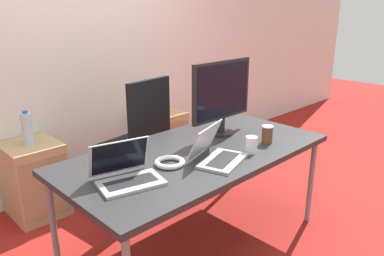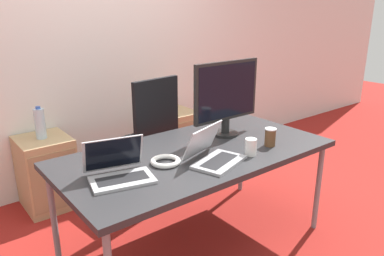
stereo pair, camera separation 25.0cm
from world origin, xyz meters
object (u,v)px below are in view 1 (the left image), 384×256
at_px(office_chair, 135,156).
at_px(monitor, 222,95).
at_px(cable_coil, 170,162).
at_px(coffee_cup_white, 251,145).
at_px(water_bottle, 27,129).
at_px(mouse, 197,147).
at_px(cabinet_right, 161,140).
at_px(coffee_cup_brown, 267,134).
at_px(cabinet_left, 35,179).
at_px(laptop_left, 127,174).
at_px(laptop_right, 217,153).

bearing_deg(office_chair, monitor, -65.45).
bearing_deg(cable_coil, office_chair, 68.03).
distance_m(office_chair, coffee_cup_white, 1.15).
bearing_deg(water_bottle, mouse, -60.94).
distance_m(cabinet_right, coffee_cup_brown, 1.56).
height_order(cabinet_left, monitor, monitor).
height_order(water_bottle, laptop_left, laptop_left).
xyz_separation_m(laptop_right, cable_coil, (-0.26, 0.15, -0.03)).
height_order(coffee_cup_white, coffee_cup_brown, coffee_cup_brown).
xyz_separation_m(cabinet_right, laptop_left, (-1.30, -1.29, 0.47)).
distance_m(mouse, cable_coil, 0.31).
height_order(cabinet_right, coffee_cup_brown, coffee_cup_brown).
bearing_deg(cable_coil, coffee_cup_white, -23.58).
height_order(laptop_left, coffee_cup_white, laptop_left).
bearing_deg(monitor, cabinet_right, 74.26).
distance_m(office_chair, cabinet_right, 0.76).
bearing_deg(coffee_cup_brown, laptop_right, 175.82).
xyz_separation_m(laptop_left, laptop_right, (0.58, -0.14, -0.00)).
bearing_deg(mouse, monitor, 15.64).
bearing_deg(water_bottle, cabinet_right, -0.09).
height_order(laptop_right, cable_coil, laptop_right).
xyz_separation_m(cabinet_right, coffee_cup_brown, (-0.22, -1.47, 0.48)).
height_order(office_chair, water_bottle, office_chair).
bearing_deg(office_chair, laptop_left, -127.55).
height_order(cabinet_left, laptop_left, laptop_left).
bearing_deg(water_bottle, coffee_cup_white, -59.59).
xyz_separation_m(laptop_right, coffee_cup_white, (0.26, -0.07, 0.01)).
bearing_deg(laptop_right, water_bottle, 113.46).
bearing_deg(laptop_right, laptop_left, 166.23).
bearing_deg(cabinet_left, office_chair, -30.50).
xyz_separation_m(laptop_right, mouse, (0.05, 0.22, -0.03)).
xyz_separation_m(water_bottle, monitor, (1.03, -1.11, 0.29)).
bearing_deg(water_bottle, coffee_cup_brown, -52.84).
height_order(water_bottle, laptop_right, laptop_right).
height_order(laptop_left, cable_coil, laptop_left).
relative_size(cabinet_right, monitor, 1.05).
bearing_deg(laptop_right, cable_coil, 148.86).
bearing_deg(laptop_right, cabinet_right, 63.41).
height_order(water_bottle, mouse, water_bottle).
bearing_deg(cabinet_left, coffee_cup_white, -59.55).
bearing_deg(water_bottle, laptop_right, -66.54).
relative_size(laptop_left, coffee_cup_white, 3.48).
relative_size(cabinet_left, water_bottle, 2.29).
bearing_deg(mouse, cable_coil, -167.22).
bearing_deg(coffee_cup_brown, cabinet_left, 127.20).
distance_m(office_chair, laptop_left, 1.15).
distance_m(water_bottle, coffee_cup_white, 1.75).
relative_size(office_chair, monitor, 1.90).
xyz_separation_m(office_chair, monitor, (0.31, -0.69, 0.60)).
xyz_separation_m(office_chair, cable_coil, (-0.35, -0.86, 0.31)).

